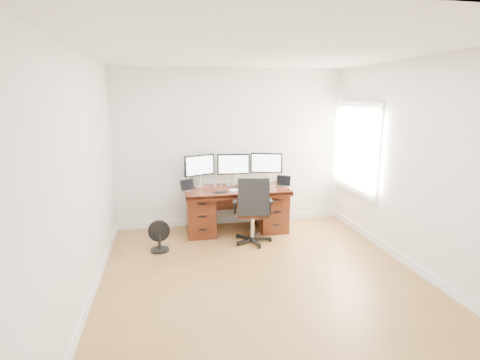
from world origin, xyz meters
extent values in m
plane|color=olive|center=(0.00, 0.00, 0.00)|extent=(4.50, 4.50, 0.00)
cube|color=silver|center=(0.00, 2.25, 1.35)|extent=(4.00, 0.10, 2.70)
cube|color=silver|center=(2.00, 0.00, 1.35)|extent=(0.10, 4.50, 2.70)
cube|color=white|center=(1.97, 1.50, 1.40)|extent=(0.04, 1.30, 1.50)
cube|color=white|center=(1.95, 1.50, 1.40)|extent=(0.01, 1.15, 1.35)
cube|color=#461A0E|center=(0.00, 1.80, 0.72)|extent=(1.70, 0.80, 0.05)
cube|color=#461A0E|center=(-0.60, 1.83, 0.35)|extent=(0.45, 0.70, 0.70)
cube|color=#461A0E|center=(0.60, 1.83, 0.35)|extent=(0.45, 0.70, 0.70)
cube|color=black|center=(0.00, 2.10, 0.50)|extent=(0.74, 0.03, 0.40)
cylinder|color=black|center=(0.15, 1.27, 0.04)|extent=(0.64, 0.64, 0.08)
cylinder|color=silver|center=(0.15, 1.27, 0.28)|extent=(0.06, 0.06, 0.40)
cube|color=#361810|center=(0.15, 1.27, 0.48)|extent=(0.55, 0.53, 0.07)
cube|color=black|center=(0.12, 1.05, 0.78)|extent=(0.46, 0.12, 0.55)
cube|color=black|center=(-0.12, 1.31, 0.66)|extent=(0.10, 0.25, 0.03)
cube|color=black|center=(0.42, 1.23, 0.66)|extent=(0.10, 0.25, 0.03)
cylinder|color=black|center=(-1.27, 1.18, 0.02)|extent=(0.27, 0.27, 0.03)
cylinder|color=black|center=(-1.27, 1.18, 0.15)|extent=(0.04, 0.04, 0.22)
cylinder|color=black|center=(-1.27, 1.18, 0.31)|extent=(0.32, 0.09, 0.31)
cube|color=silver|center=(-0.58, 2.07, 0.76)|extent=(0.22, 0.20, 0.01)
cylinder|color=silver|center=(-0.58, 2.07, 0.84)|extent=(0.04, 0.04, 0.18)
cube|color=black|center=(-0.58, 2.07, 1.10)|extent=(0.52, 0.25, 0.35)
cube|color=white|center=(-0.57, 2.05, 1.10)|extent=(0.46, 0.20, 0.30)
cube|color=silver|center=(0.00, 2.07, 0.76)|extent=(0.19, 0.16, 0.01)
cylinder|color=silver|center=(0.00, 2.07, 0.84)|extent=(0.04, 0.04, 0.18)
cube|color=black|center=(0.00, 2.07, 1.10)|extent=(0.55, 0.09, 0.35)
cube|color=white|center=(0.00, 2.05, 1.10)|extent=(0.50, 0.05, 0.30)
cube|color=silver|center=(0.58, 2.07, 0.76)|extent=(0.22, 0.19, 0.01)
cylinder|color=silver|center=(0.58, 2.07, 0.84)|extent=(0.04, 0.04, 0.18)
cube|color=black|center=(0.58, 2.07, 1.10)|extent=(0.53, 0.22, 0.35)
cube|color=white|center=(0.57, 2.05, 1.10)|extent=(0.47, 0.18, 0.30)
cube|color=silver|center=(-0.81, 1.75, 0.76)|extent=(0.12, 0.11, 0.01)
cube|color=black|center=(-0.81, 1.75, 0.85)|extent=(0.25, 0.16, 0.17)
cube|color=silver|center=(0.80, 1.75, 0.76)|extent=(0.13, 0.12, 0.01)
cube|color=black|center=(0.80, 1.75, 0.85)|extent=(0.24, 0.18, 0.17)
cube|color=white|center=(0.00, 1.66, 0.76)|extent=(0.30, 0.19, 0.01)
cube|color=silver|center=(0.28, 1.66, 0.76)|extent=(0.15, 0.15, 0.01)
cube|color=black|center=(-0.31, 1.57, 0.76)|extent=(0.23, 0.18, 0.01)
cube|color=black|center=(0.01, 1.83, 0.76)|extent=(0.13, 0.07, 0.01)
cylinder|color=pink|center=(-0.34, 1.95, 0.78)|extent=(0.03, 0.03, 0.05)
sphere|color=pink|center=(-0.34, 1.95, 0.81)|extent=(0.03, 0.03, 0.03)
cylinder|color=#985F4D|center=(-0.23, 1.95, 0.78)|extent=(0.03, 0.03, 0.05)
sphere|color=#985F4D|center=(-0.23, 1.95, 0.81)|extent=(0.03, 0.03, 0.03)
cylinder|color=#60A3DD|center=(-0.11, 1.95, 0.78)|extent=(0.03, 0.03, 0.05)
sphere|color=#60A3DD|center=(-0.11, 1.95, 0.81)|extent=(0.03, 0.03, 0.03)
cylinder|color=#F2B04C|center=(0.14, 1.95, 0.78)|extent=(0.03, 0.03, 0.05)
sphere|color=#F2B04C|center=(0.14, 1.95, 0.81)|extent=(0.03, 0.03, 0.03)
cylinder|color=#8F6FDC|center=(0.26, 1.95, 0.78)|extent=(0.03, 0.03, 0.05)
sphere|color=#8F6FDC|center=(0.26, 1.95, 0.81)|extent=(0.03, 0.03, 0.03)
cylinder|color=tan|center=(0.34, 1.95, 0.78)|extent=(0.03, 0.03, 0.05)
sphere|color=tan|center=(0.34, 1.95, 0.81)|extent=(0.03, 0.03, 0.03)
camera|label=1|loc=(-1.11, -4.10, 2.20)|focal=28.00mm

